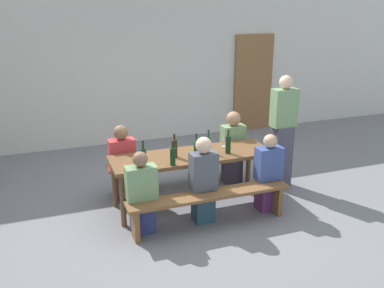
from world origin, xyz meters
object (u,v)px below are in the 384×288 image
(wine_bottle_0, at_px, (196,149))
(wine_bottle_1, at_px, (208,145))
(wine_glass_0, at_px, (224,139))
(seated_guest_near_1, at_px, (203,181))
(wooden_door, at_px, (253,83))
(wine_bottle_3, at_px, (173,156))
(wine_bottle_4, at_px, (228,144))
(bench_near, at_px, (210,200))
(wine_bottle_5, at_px, (143,157))
(wine_glass_1, at_px, (136,158))
(tasting_table, at_px, (192,160))
(standing_host, at_px, (282,134))
(seated_guest_far_1, at_px, (233,149))
(wine_bottle_2, at_px, (175,148))
(seated_guest_far_0, at_px, (123,165))
(seated_guest_near_2, at_px, (268,175))
(seated_guest_near_0, at_px, (142,195))
(bench_far, at_px, (177,164))

(wine_bottle_0, relative_size, wine_bottle_1, 0.98)
(wine_glass_0, xyz_separation_m, seated_guest_near_1, (-0.58, -0.66, -0.31))
(wooden_door, relative_size, wine_bottle_3, 6.57)
(wine_bottle_4, distance_m, wine_glass_0, 0.29)
(seated_guest_near_1, bearing_deg, wooden_door, -36.15)
(bench_near, xyz_separation_m, wine_bottle_5, (-0.74, 0.42, 0.52))
(wine_glass_1, relative_size, seated_guest_near_1, 0.16)
(tasting_table, xyz_separation_m, wine_bottle_5, (-0.74, -0.23, 0.21))
(standing_host, bearing_deg, seated_guest_far_1, -31.37)
(wine_bottle_2, relative_size, wine_glass_0, 1.97)
(bench_near, bearing_deg, wine_bottle_2, 111.99)
(bench_near, relative_size, wine_bottle_3, 6.71)
(standing_host, bearing_deg, wine_bottle_1, 6.25)
(wooden_door, height_order, wine_bottle_0, wooden_door)
(wine_glass_1, bearing_deg, seated_guest_near_1, -18.67)
(wine_bottle_2, bearing_deg, seated_guest_near_1, -65.13)
(seated_guest_far_0, bearing_deg, wine_bottle_1, 64.61)
(bench_near, bearing_deg, wine_bottle_5, 150.13)
(seated_guest_near_2, xyz_separation_m, seated_guest_far_0, (-1.79, 1.01, 0.02))
(wine_bottle_2, height_order, seated_guest_near_0, wine_bottle_2)
(wine_bottle_5, distance_m, wine_glass_0, 1.34)
(standing_host, bearing_deg, bench_near, 27.22)
(seated_guest_far_0, bearing_deg, seated_guest_near_1, 39.86)
(wine_bottle_3, height_order, seated_guest_far_1, seated_guest_far_1)
(seated_guest_near_2, bearing_deg, wine_bottle_5, 80.59)
(wine_bottle_5, bearing_deg, seated_guest_far_1, 24.65)
(wine_bottle_2, height_order, seated_guest_far_1, seated_guest_far_1)
(wooden_door, relative_size, wine_bottle_1, 6.35)
(wine_bottle_1, relative_size, wine_glass_0, 1.99)
(bench_far, xyz_separation_m, wine_glass_0, (0.55, -0.50, 0.51))
(tasting_table, bearing_deg, seated_guest_near_0, -149.08)
(wine_bottle_1, height_order, standing_host, standing_host)
(bench_far, bearing_deg, wine_bottle_3, -111.40)
(wine_bottle_5, xyz_separation_m, wine_glass_0, (1.29, 0.38, -0.01))
(bench_far, bearing_deg, seated_guest_near_1, -91.55)
(wooden_door, height_order, wine_bottle_3, wooden_door)
(wine_bottle_5, bearing_deg, wooden_door, 44.82)
(bench_near, bearing_deg, standing_host, 27.22)
(wine_bottle_4, height_order, wine_glass_1, wine_bottle_4)
(wine_glass_1, height_order, seated_guest_near_2, seated_guest_near_2)
(wooden_door, xyz_separation_m, wine_glass_0, (-2.03, -2.91, -0.18))
(wine_bottle_3, height_order, seated_guest_near_2, seated_guest_near_2)
(seated_guest_near_0, height_order, seated_guest_far_1, seated_guest_far_1)
(wine_bottle_4, xyz_separation_m, wine_bottle_5, (-1.22, -0.10, 0.00))
(wine_bottle_0, xyz_separation_m, wine_glass_0, (0.53, 0.26, 0.00))
(bench_near, distance_m, wine_bottle_0, 0.75)
(wine_bottle_1, xyz_separation_m, wine_glass_1, (-1.07, -0.21, 0.01))
(seated_guest_near_1, height_order, standing_host, standing_host)
(wooden_door, distance_m, seated_guest_far_1, 3.11)
(bench_far, height_order, seated_guest_near_2, seated_guest_near_2)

